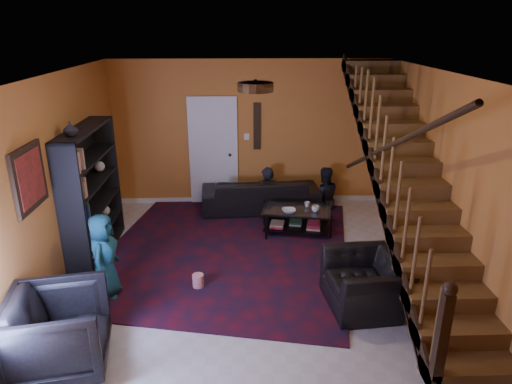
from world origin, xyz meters
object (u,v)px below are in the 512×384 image
Objects in this scene: coffee_table at (296,219)px; bookshelf at (93,196)px; sofa at (260,194)px; armchair_right at (365,283)px; armchair_left at (59,332)px.

bookshelf is at bearing -168.25° from coffee_table.
armchair_right is (1.17, -3.25, 0.01)m from sofa.
armchair_left is at bearing -79.97° from armchair_right.
armchair_right is at bearing -84.30° from armchair_left.
bookshelf is 1.96× the size of armchair_right.
coffee_table is (2.82, 3.20, -0.19)m from armchair_left.
armchair_left is 4.27m from coffee_table.
bookshelf reaches higher than armchair_right.
bookshelf is at bearing -2.42° from armchair_left.
armchair_left is 0.94× the size of armchair_right.
armchair_left is at bearing 58.93° from sofa.
sofa is (2.60, 1.70, -0.64)m from bookshelf.
sofa is 2.18× the size of armchair_right.
armchair_right is (3.42, 0.99, -0.10)m from armchair_left.
armchair_right is 0.82× the size of coffee_table.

